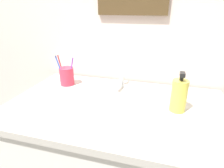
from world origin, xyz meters
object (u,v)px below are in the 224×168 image
Objects in this scene: toothbrush_purple at (71,67)px; soap_dispenser at (179,95)px; toothbrush_cup at (67,76)px; faucet at (121,79)px; toothbrush_red at (60,65)px; toothbrush_blue at (59,66)px.

toothbrush_purple is 0.57m from soap_dispenser.
toothbrush_purple reaches higher than toothbrush_cup.
toothbrush_cup is at bearing 168.27° from toothbrush_purple.
toothbrush_cup is at bearing -169.61° from faucet.
toothbrush_red is at bearing 163.67° from toothbrush_cup.
toothbrush_red is at bearing 165.89° from toothbrush_purple.
toothbrush_blue is 0.07m from toothbrush_purple.
toothbrush_blue is at bearing -126.15° from toothbrush_cup.
faucet is 0.35m from toothbrush_red.
toothbrush_purple is (0.06, 0.02, -0.01)m from toothbrush_blue.
soap_dispenser is (0.55, -0.13, -0.04)m from toothbrush_purple.
faucet is at bearing 10.39° from toothbrush_cup.
toothbrush_cup is 0.54× the size of toothbrush_purple.
toothbrush_red is 0.99× the size of toothbrush_purple.
toothbrush_purple is (-0.26, -0.06, 0.07)m from faucet.
faucet is 0.86× the size of soap_dispenser.
faucet is at bearing 7.27° from toothbrush_red.
soap_dispenser is at bearing -9.69° from toothbrush_blue.
toothbrush_red is 0.08m from toothbrush_purple.
toothbrush_cup is 0.07m from toothbrush_red.
soap_dispenser is at bearing -12.91° from toothbrush_cup.
toothbrush_purple is at bearing -14.11° from toothbrush_red.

